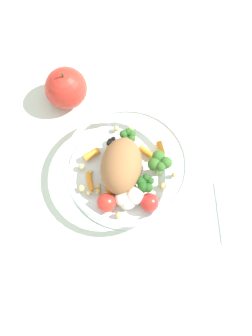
% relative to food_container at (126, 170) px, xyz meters
% --- Properties ---
extents(ground_plane, '(2.40, 2.40, 0.00)m').
position_rel_food_container_xyz_m(ground_plane, '(0.00, 0.01, -0.03)').
color(ground_plane, silver).
extents(food_container, '(0.21, 0.21, 0.07)m').
position_rel_food_container_xyz_m(food_container, '(0.00, 0.00, 0.00)').
color(food_container, white).
rests_on(food_container, ground_plane).
extents(loose_apple, '(0.08, 0.08, 0.09)m').
position_rel_food_container_xyz_m(loose_apple, '(0.16, 0.10, 0.01)').
color(loose_apple, red).
rests_on(loose_apple, ground_plane).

